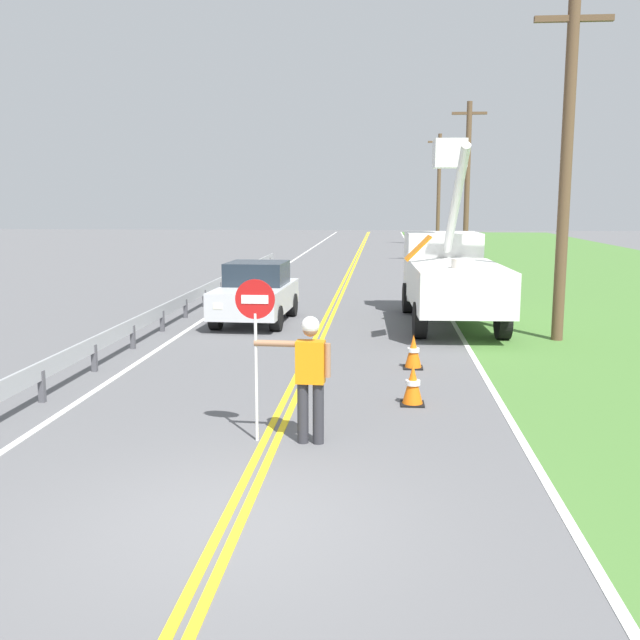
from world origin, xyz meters
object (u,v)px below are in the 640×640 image
(flagger_worker, at_px, (310,371))
(oncoming_sedan_nearest, at_px, (256,293))
(utility_pole_mid, at_px, (467,181))
(utility_pole_far, at_px, (439,188))
(utility_bucket_truck, at_px, (450,273))
(traffic_cone_lead, at_px, (413,385))
(utility_pole_near, at_px, (566,164))
(traffic_cone_mid, at_px, (413,352))
(stop_sign_paddle, at_px, (255,323))

(flagger_worker, xyz_separation_m, oncoming_sedan_nearest, (-2.56, 10.26, -0.21))
(utility_pole_mid, xyz_separation_m, utility_pole_far, (-0.19, 17.33, -0.04))
(utility_bucket_truck, bearing_deg, traffic_cone_lead, -98.89)
(flagger_worker, height_order, utility_pole_near, utility_pole_near)
(utility_pole_mid, height_order, traffic_cone_mid, utility_pole_mid)
(utility_pole_near, distance_m, traffic_cone_lead, 8.23)
(stop_sign_paddle, distance_m, utility_pole_mid, 30.07)
(stop_sign_paddle, bearing_deg, traffic_cone_lead, 41.90)
(flagger_worker, distance_m, traffic_cone_lead, 2.70)
(flagger_worker, distance_m, stop_sign_paddle, 1.02)
(flagger_worker, relative_size, traffic_cone_mid, 2.61)
(utility_pole_near, xyz_separation_m, traffic_cone_mid, (-3.68, -3.42, -3.93))
(stop_sign_paddle, height_order, oncoming_sedan_nearest, stop_sign_paddle)
(stop_sign_paddle, relative_size, oncoming_sedan_nearest, 0.56)
(stop_sign_paddle, height_order, traffic_cone_lead, stop_sign_paddle)
(flagger_worker, xyz_separation_m, utility_pole_far, (5.19, 46.67, 3.35))
(utility_pole_far, bearing_deg, utility_pole_near, -89.78)
(flagger_worker, xyz_separation_m, traffic_cone_lead, (1.53, 2.10, -0.71))
(utility_pole_mid, bearing_deg, oncoming_sedan_nearest, -112.58)
(utility_pole_mid, bearing_deg, stop_sign_paddle, -101.84)
(utility_pole_near, bearing_deg, oncoming_sedan_nearest, 165.73)
(stop_sign_paddle, height_order, utility_bucket_truck, utility_bucket_truck)
(utility_pole_near, height_order, traffic_cone_lead, utility_pole_near)
(oncoming_sedan_nearest, bearing_deg, stop_sign_paddle, -80.07)
(utility_bucket_truck, xyz_separation_m, utility_pole_mid, (2.49, 18.58, 3.03))
(utility_pole_near, bearing_deg, traffic_cone_lead, -121.71)
(traffic_cone_lead, xyz_separation_m, traffic_cone_mid, (0.12, 2.73, 0.00))
(utility_bucket_truck, relative_size, traffic_cone_lead, 9.83)
(utility_bucket_truck, distance_m, traffic_cone_mid, 6.15)
(oncoming_sedan_nearest, relative_size, utility_pole_mid, 0.49)
(flagger_worker, height_order, oncoming_sedan_nearest, flagger_worker)
(stop_sign_paddle, distance_m, oncoming_sedan_nearest, 10.42)
(stop_sign_paddle, height_order, utility_pole_near, utility_pole_near)
(stop_sign_paddle, bearing_deg, oncoming_sedan_nearest, 99.93)
(utility_bucket_truck, xyz_separation_m, utility_pole_near, (2.45, -2.51, 2.86))
(utility_bucket_truck, relative_size, utility_pole_mid, 0.81)
(utility_pole_near, relative_size, utility_pole_far, 0.97)
(utility_pole_far, bearing_deg, oncoming_sedan_nearest, -102.01)
(utility_pole_far, bearing_deg, traffic_cone_lead, -94.69)
(traffic_cone_lead, bearing_deg, flagger_worker, -126.09)
(stop_sign_paddle, distance_m, utility_pole_near, 10.55)
(utility_bucket_truck, relative_size, traffic_cone_mid, 9.83)
(oncoming_sedan_nearest, bearing_deg, traffic_cone_mid, -52.20)
(oncoming_sedan_nearest, bearing_deg, utility_pole_near, -14.27)
(utility_pole_near, bearing_deg, utility_pole_far, 90.22)
(utility_pole_far, bearing_deg, utility_bucket_truck, -93.67)
(utility_bucket_truck, bearing_deg, utility_pole_near, -45.73)
(traffic_cone_lead, bearing_deg, traffic_cone_mid, 87.47)
(utility_pole_far, relative_size, traffic_cone_mid, 12.03)
(flagger_worker, distance_m, utility_pole_far, 47.08)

